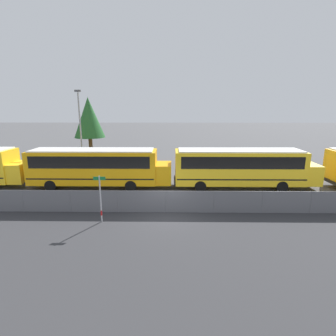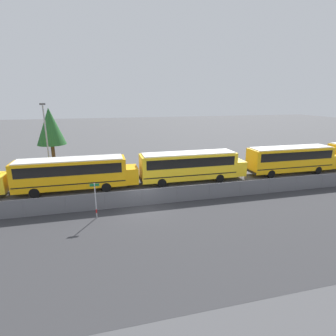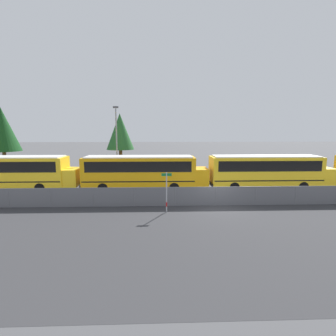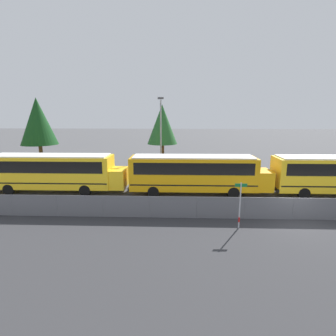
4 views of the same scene
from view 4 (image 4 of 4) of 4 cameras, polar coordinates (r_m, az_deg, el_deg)
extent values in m
plane|color=#4C4C4F|center=(18.87, 25.41, -10.07)|extent=(200.00, 200.00, 0.00)
cube|color=#9EA0A5|center=(18.63, 25.60, -8.04)|extent=(85.48, 0.03, 1.42)
cube|color=slate|center=(18.62, 25.62, -8.05)|extent=(85.48, 0.01, 1.42)
cylinder|color=slate|center=(18.41, 25.80, -5.95)|extent=(85.48, 0.05, 0.05)
cylinder|color=slate|center=(20.28, -30.89, -6.99)|extent=(0.07, 0.07, 1.42)
cylinder|color=slate|center=(18.81, -22.99, -7.61)|extent=(0.07, 0.07, 1.42)
cylinder|color=slate|center=(17.76, -13.94, -8.14)|extent=(0.07, 0.07, 1.42)
cylinder|color=slate|center=(17.18, -3.99, -8.49)|extent=(0.07, 0.07, 1.42)
cylinder|color=slate|center=(17.14, 6.33, -8.59)|extent=(0.07, 0.07, 1.42)
cylinder|color=slate|center=(17.64, 16.38, -8.42)|extent=(0.07, 0.07, 1.42)
cylinder|color=slate|center=(18.63, 25.60, -8.04)|extent=(0.07, 0.07, 1.42)
cube|color=yellow|center=(24.58, -23.99, -0.65)|extent=(10.35, 2.50, 2.67)
cube|color=black|center=(24.47, -24.10, 0.69)|extent=(9.52, 2.54, 0.96)
cube|color=black|center=(24.74, -23.84, -2.34)|extent=(10.14, 2.53, 0.10)
cube|color=yellow|center=(22.77, -10.63, -2.12)|extent=(1.24, 2.30, 1.60)
cube|color=silver|center=(24.34, -24.26, 2.54)|extent=(9.83, 2.25, 0.10)
cylinder|color=black|center=(24.70, -15.87, -3.19)|extent=(0.92, 0.28, 0.92)
cylinder|color=black|center=(22.64, -17.60, -4.66)|extent=(0.92, 0.28, 0.92)
cylinder|color=black|center=(27.36, -28.78, -2.78)|extent=(0.92, 0.28, 0.92)
cylinder|color=black|center=(25.51, -31.34, -4.03)|extent=(0.92, 0.28, 0.92)
cube|color=orange|center=(21.94, 5.41, -1.06)|extent=(10.35, 2.50, 2.67)
cube|color=black|center=(21.82, 5.44, 0.44)|extent=(9.52, 2.54, 0.96)
cube|color=black|center=(22.12, 5.37, -2.95)|extent=(10.14, 2.53, 0.10)
cube|color=orange|center=(23.14, 19.87, -2.41)|extent=(1.24, 2.30, 1.60)
cube|color=black|center=(22.54, -8.06, -3.89)|extent=(0.12, 2.50, 0.24)
cube|color=silver|center=(21.68, 5.48, 2.51)|extent=(9.83, 2.25, 0.10)
cylinder|color=black|center=(23.76, 12.95, -3.63)|extent=(0.92, 0.28, 0.92)
cylinder|color=black|center=(21.63, 14.06, -5.22)|extent=(0.92, 0.28, 0.92)
cylinder|color=black|center=(23.40, -2.70, -3.57)|extent=(0.92, 0.28, 0.92)
cylinder|color=black|center=(21.24, -3.20, -5.19)|extent=(0.92, 0.28, 0.92)
cube|color=black|center=(23.60, 21.89, -3.93)|extent=(0.12, 2.50, 0.24)
cylinder|color=black|center=(25.39, 25.31, -3.49)|extent=(0.92, 0.28, 0.92)
cylinder|color=black|center=(23.41, 27.46, -4.92)|extent=(0.92, 0.28, 0.92)
cylinder|color=#B7B7BC|center=(15.92, 15.37, -7.96)|extent=(0.08, 0.08, 2.79)
cylinder|color=red|center=(16.22, 15.20, -10.77)|extent=(0.09, 0.09, 0.30)
cube|color=#147238|center=(15.55, 15.62, -3.63)|extent=(0.70, 0.02, 0.20)
cylinder|color=gray|center=(27.79, -1.56, 6.35)|extent=(0.16, 0.16, 8.03)
cube|color=#47474C|center=(27.70, -1.61, 14.96)|extent=(0.60, 0.24, 0.20)
cylinder|color=#51381E|center=(31.22, -1.23, 2.43)|extent=(0.44, 0.44, 3.14)
cone|color=#235B28|center=(30.83, -1.27, 9.50)|extent=(3.50, 3.50, 4.55)
cylinder|color=#51381E|center=(36.16, -25.86, 2.34)|extent=(0.44, 0.44, 2.91)
cone|color=#144219|center=(35.79, -26.47, 9.09)|extent=(4.33, 4.33, 5.63)
camera|label=1|loc=(7.77, 89.49, -0.63)|focal=28.00mm
camera|label=2|loc=(6.79, 139.76, 10.57)|focal=28.00mm
camera|label=3|loc=(4.44, 133.03, -20.84)|focal=28.00mm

